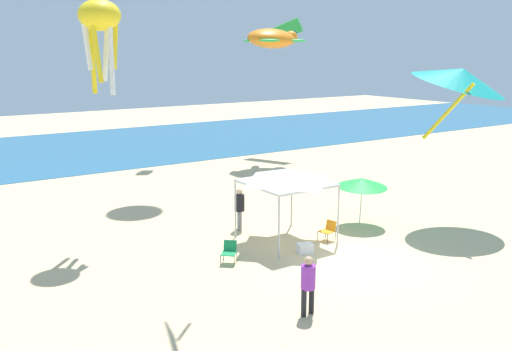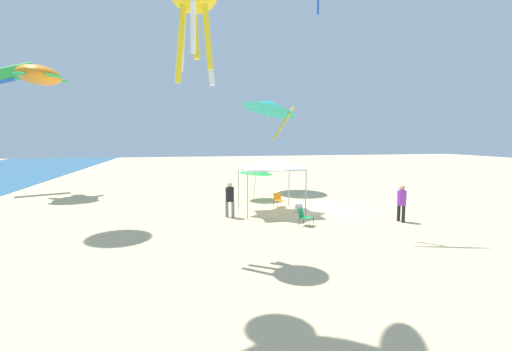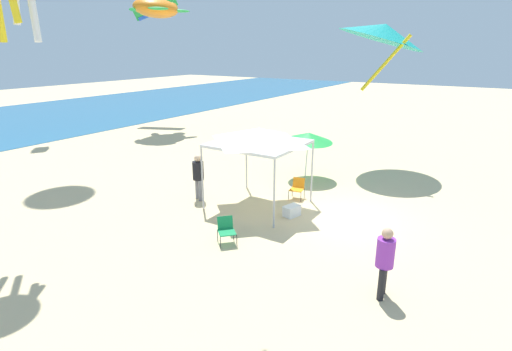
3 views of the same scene
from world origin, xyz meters
TOP-DOWN VIEW (x-y plane):
  - ground at (0.00, 0.00)m, footprint 120.00×120.00m
  - canopy_tent at (-0.59, 3.45)m, footprint 3.07×3.22m
  - beach_umbrella at (3.64, 3.35)m, footprint 2.28×2.28m
  - folding_chair_near_cooler at (0.96, 2.52)m, footprint 0.71×0.63m
  - folding_chair_facing_ocean at (-3.85, 2.62)m, footprint 0.80×0.81m
  - cooler_box at (-0.85, 1.84)m, footprint 0.71×0.56m
  - person_kite_handler at (-4.14, -2.39)m, footprint 0.49×0.44m
  - person_near_umbrella at (-1.35, 5.84)m, footprint 0.45×0.47m
  - kite_parafoil_green at (11.95, 21.15)m, footprint 2.41×3.13m
  - kite_turtle_orange at (9.13, 18.10)m, footprint 4.58×4.09m
  - kite_delta_teal at (7.47, 1.41)m, footprint 5.50×5.53m

SIDE VIEW (x-z plane):
  - ground at x=0.00m, z-range -0.10..0.00m
  - cooler_box at x=-0.85m, z-range 0.00..0.40m
  - folding_chair_near_cooler at x=0.96m, z-range 0.06..0.88m
  - folding_chair_facing_ocean at x=-3.85m, z-range 0.06..0.88m
  - person_kite_handler at x=-4.14m, z-range 0.16..2.02m
  - person_near_umbrella at x=-1.35m, z-range 0.16..2.05m
  - beach_umbrella at x=3.64m, z-range 0.83..3.14m
  - canopy_tent at x=-0.59m, z-range 1.21..4.30m
  - kite_delta_teal at x=7.47m, z-range 4.87..8.45m
  - kite_turtle_orange at x=9.13m, z-range 7.83..9.45m
  - kite_parafoil_green at x=11.95m, z-range 7.97..10.22m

